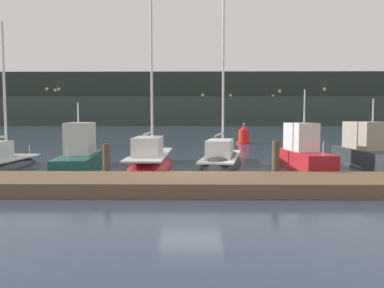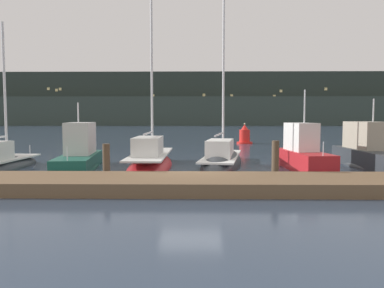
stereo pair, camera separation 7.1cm
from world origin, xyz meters
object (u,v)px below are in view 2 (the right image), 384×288
(motorboat_berth_4, at_px, (79,159))
(sailboat_berth_5, at_px, (151,163))
(channel_buoy, at_px, (245,136))
(sailboat_berth_3, at_px, (1,166))
(motorboat_berth_8, at_px, (372,158))
(motorboat_berth_7, at_px, (303,161))
(sailboat_berth_6, at_px, (222,163))

(motorboat_berth_4, height_order, sailboat_berth_5, sailboat_berth_5)
(channel_buoy, bearing_deg, sailboat_berth_3, -128.18)
(sailboat_berth_3, xyz_separation_m, sailboat_berth_5, (7.10, 0.79, 0.04))
(sailboat_berth_5, xyz_separation_m, motorboat_berth_8, (11.07, 0.32, 0.27))
(motorboat_berth_4, bearing_deg, motorboat_berth_8, 2.31)
(motorboat_berth_7, height_order, channel_buoy, motorboat_berth_7)
(sailboat_berth_5, relative_size, sailboat_berth_6, 0.92)
(sailboat_berth_3, height_order, sailboat_berth_6, sailboat_berth_6)
(sailboat_berth_3, bearing_deg, motorboat_berth_7, 0.70)
(sailboat_berth_6, relative_size, motorboat_berth_7, 2.35)
(sailboat_berth_3, bearing_deg, sailboat_berth_6, 9.34)
(sailboat_berth_6, distance_m, motorboat_berth_8, 7.51)
(motorboat_berth_4, xyz_separation_m, sailboat_berth_5, (3.47, 0.27, -0.23))
(sailboat_berth_6, bearing_deg, channel_buoy, 78.68)
(sailboat_berth_3, bearing_deg, motorboat_berth_4, 8.13)
(motorboat_berth_8, bearing_deg, channel_buoy, 104.56)
(motorboat_berth_4, xyz_separation_m, motorboat_berth_7, (10.88, -0.34, -0.04))
(sailboat_berth_3, relative_size, motorboat_berth_7, 1.54)
(sailboat_berth_5, relative_size, channel_buoy, 5.53)
(motorboat_berth_4, distance_m, sailboat_berth_5, 3.49)
(motorboat_berth_4, relative_size, motorboat_berth_8, 0.94)
(motorboat_berth_4, height_order, channel_buoy, motorboat_berth_4)
(sailboat_berth_3, height_order, channel_buoy, sailboat_berth_3)
(motorboat_berth_7, relative_size, channel_buoy, 2.56)
(sailboat_berth_3, relative_size, channel_buoy, 3.95)
(sailboat_berth_5, bearing_deg, channel_buoy, 68.10)
(channel_buoy, bearing_deg, motorboat_berth_8, -75.44)
(motorboat_berth_4, bearing_deg, sailboat_berth_3, -171.87)
(sailboat_berth_6, bearing_deg, motorboat_berth_7, -22.56)
(sailboat_berth_3, height_order, motorboat_berth_4, sailboat_berth_3)
(sailboat_berth_5, relative_size, motorboat_berth_7, 2.16)
(sailboat_berth_6, height_order, channel_buoy, sailboat_berth_6)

